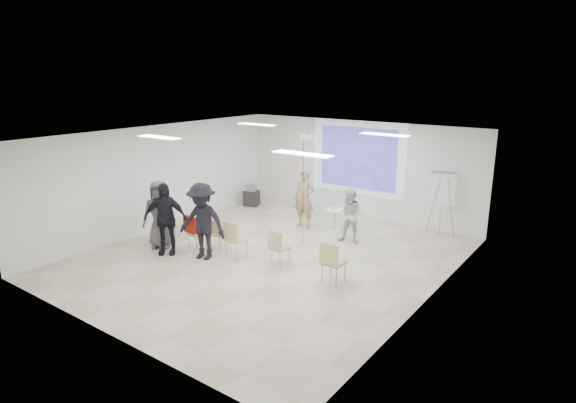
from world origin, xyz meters
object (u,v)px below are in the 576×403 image
Objects in this scene: chair_center at (234,237)px; pedestal_table at (334,219)px; player_right at (351,213)px; chair_far_left at (173,222)px; player_left at (304,195)px; audience_left at (165,214)px; laptop at (220,232)px; chair_left_inner at (218,232)px; audience_outer at (159,210)px; chair_right_inner at (278,246)px; av_cart at (251,196)px; chair_right_far at (332,260)px; flipchart_easel at (443,189)px; chair_left_mid at (195,231)px; audience_mid at (202,216)px.

pedestal_table is at bearing 76.76° from chair_center.
player_right is 4.76m from chair_far_left.
player_left is at bearing 60.89° from chair_far_left.
player_right is 4.79m from audience_left.
player_left is 2.92m from laptop.
player_left is 0.94× the size of audience_left.
audience_outer reaches higher than chair_left_inner.
chair_right_inner is 1.17× the size of av_cart.
player_left is 3.14m from chair_center.
chair_far_left is 1.05m from audience_left.
chair_right_far reaches higher than av_cart.
player_left reaches higher than flipchart_easel.
chair_left_inner is at bearing -119.80° from pedestal_table.
flipchart_easel is at bearing 81.20° from chair_right_far.
chair_left_mid is 0.57m from chair_left_inner.
audience_left is (-3.36, -3.41, 0.22)m from player_right.
pedestal_table is 0.95× the size of av_cart.
laptop is (-2.52, -2.36, -0.40)m from player_right.
av_cart is (-5.51, 3.86, -0.22)m from chair_right_far.
audience_left reaches higher than chair_center.
pedestal_table is 2.94m from chair_right_inner.
audience_outer reaches higher than chair_far_left.
chair_left_mid is at bearing -166.81° from chair_right_inner.
audience_left reaches higher than av_cart.
pedestal_table is 1.13m from player_left.
chair_left_mid reaches higher than chair_left_inner.
player_left is 2.13× the size of chair_far_left.
player_left reaches higher than chair_right_inner.
chair_far_left is 4.04m from av_cart.
chair_left_inner is 6.19m from flipchart_easel.
chair_right_far is (2.72, -2.96, -0.42)m from player_left.
player_left is 2.06× the size of chair_right_far.
audience_outer is (0.08, -0.50, 0.45)m from chair_far_left.
laptop is at bearing -146.21° from player_right.
chair_far_left is 1.25× the size of av_cart.
chair_left_mid is 0.40× the size of audience_mid.
flipchart_easel is (0.79, 4.53, 0.79)m from chair_right_far.
chair_far_left is at bearing 151.66° from audience_mid.
audience_outer is (-4.80, -0.62, 0.43)m from chair_right_far.
chair_center is 0.44× the size of audience_mid.
chair_right_inner is (-0.60, -2.41, -0.32)m from player_right.
chair_center is at bearing 10.67° from chair_left_mid.
chair_right_inner is 2.90× the size of laptop.
chair_far_left is at bearing -177.49° from chair_right_far.
pedestal_table is 1.06m from player_right.
pedestal_table is 3.09m from flipchart_easel.
audience_outer is at bearing -129.41° from pedestal_table.
chair_center is at bearing -94.94° from player_left.
player_left is at bearing 93.39° from chair_center.
chair_right_inner reaches higher than chair_left_inner.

